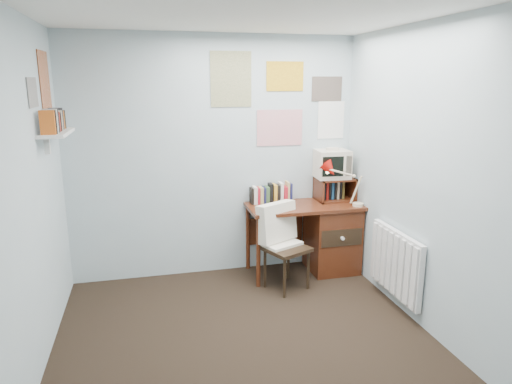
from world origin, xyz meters
TOP-DOWN VIEW (x-y plane):
  - ground at (0.00, 0.00)m, footprint 3.50×3.50m
  - back_wall at (0.00, 1.75)m, footprint 3.00×0.02m
  - left_wall at (-1.50, 0.00)m, footprint 0.02×3.50m
  - right_wall at (1.50, 0.00)m, footprint 0.02×3.50m
  - ceiling at (0.00, 0.00)m, footprint 3.00×3.50m
  - desk at (1.17, 1.48)m, footprint 1.20×0.55m
  - desk_chair at (0.61, 1.14)m, footprint 0.55×0.55m
  - desk_lamp at (1.43, 1.30)m, footprint 0.34×0.31m
  - tv_riser at (1.29, 1.59)m, footprint 0.40×0.30m
  - crt_tv at (1.25, 1.61)m, footprint 0.37×0.34m
  - book_row at (0.66, 1.66)m, footprint 0.60×0.14m
  - radiator at (1.46, 0.55)m, footprint 0.09×0.80m
  - wall_shelf at (-1.40, 1.10)m, footprint 0.20×0.62m
  - posters_back at (0.70, 1.74)m, footprint 1.20×0.01m
  - posters_left at (-1.49, 1.10)m, footprint 0.01×0.70m

SIDE VIEW (x-z plane):
  - ground at x=0.00m, z-range 0.00..0.00m
  - desk at x=1.17m, z-range 0.03..0.79m
  - desk_chair at x=0.61m, z-range 0.00..0.83m
  - radiator at x=1.46m, z-range 0.12..0.72m
  - book_row at x=0.66m, z-range 0.76..0.98m
  - tv_riser at x=1.29m, z-range 0.76..1.01m
  - desk_lamp at x=1.43m, z-range 0.76..1.18m
  - crt_tv at x=1.25m, z-range 1.01..1.34m
  - back_wall at x=0.00m, z-range 0.00..2.50m
  - left_wall at x=-1.50m, z-range 0.00..2.50m
  - right_wall at x=1.50m, z-range 0.00..2.50m
  - wall_shelf at x=-1.40m, z-range 1.50..1.74m
  - posters_back at x=0.70m, z-range 1.40..2.30m
  - posters_left at x=-1.49m, z-range 1.70..2.30m
  - ceiling at x=0.00m, z-range 2.49..2.51m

